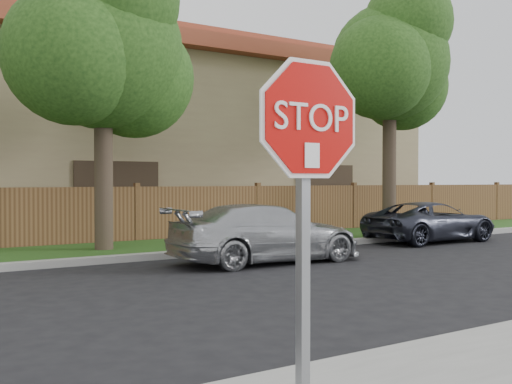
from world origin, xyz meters
TOP-DOWN VIEW (x-y plane):
  - far_curb at (0.00, 8.15)m, footprint 70.00×0.30m
  - tree_mid at (2.52, 9.57)m, footprint 4.80×3.90m
  - tree_right at (12.02, 9.57)m, footprint 4.80×3.90m
  - stop_sign at (0.07, -1.48)m, footprint 1.01×0.13m
  - sedan_right at (4.99, 6.38)m, footprint 4.41×1.89m
  - sedan_far_right at (11.43, 7.46)m, footprint 4.14×1.91m

SIDE VIEW (x-z plane):
  - far_curb at x=0.00m, z-range 0.00..0.15m
  - sedan_far_right at x=11.43m, z-range 0.00..1.15m
  - sedan_right at x=4.99m, z-range 0.00..1.26m
  - stop_sign at x=0.07m, z-range 0.55..3.11m
  - tree_mid at x=2.52m, z-range 1.20..8.55m
  - tree_right at x=12.02m, z-range 1.47..9.67m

